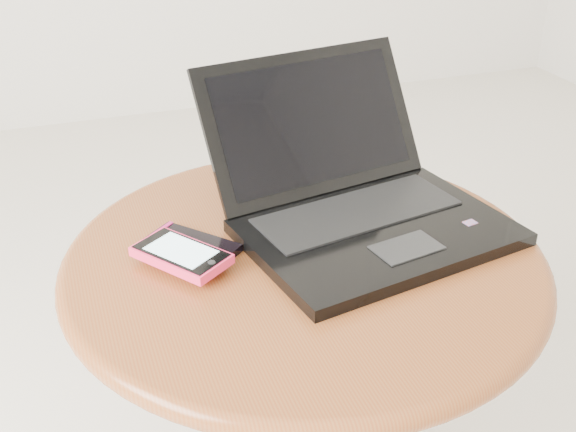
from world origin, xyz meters
name	(u,v)px	position (x,y,z in m)	size (l,w,h in m)	color
table	(304,316)	(0.04, 0.00, 0.41)	(0.66, 0.66, 0.52)	#532011
laptop	(357,199)	(0.14, 0.05, 0.56)	(0.41, 0.42, 0.21)	black
phone_black	(190,246)	(-0.10, 0.05, 0.53)	(0.13, 0.14, 0.01)	black
phone_pink	(181,255)	(-0.12, 0.02, 0.54)	(0.13, 0.14, 0.02)	#FA2955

